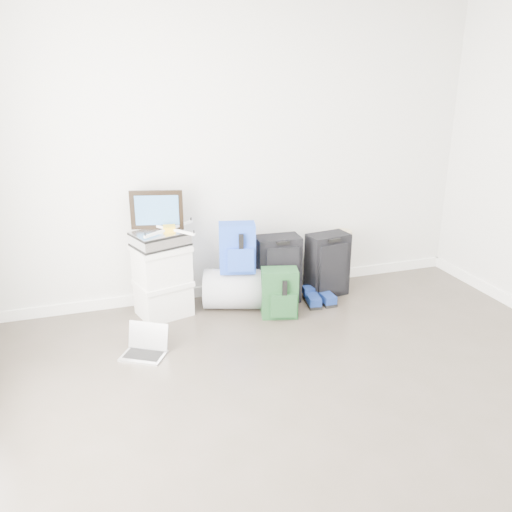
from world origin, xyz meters
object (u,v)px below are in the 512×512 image
object	(u,v)px
boxes_stack	(163,280)
briefcase	(160,239)
duffel_bag	(237,289)
carry_on	(328,265)
large_suitcase	(278,269)
laptop	(145,347)

from	to	relation	value
boxes_stack	briefcase	bearing A→B (deg)	101.33
boxes_stack	duffel_bag	distance (m)	0.67
duffel_bag	carry_on	xyz separation A→B (m)	(0.90, 0.02, 0.12)
large_suitcase	laptop	size ratio (longest dim) A/B	1.60
boxes_stack	carry_on	bearing A→B (deg)	-17.12
carry_on	boxes_stack	bearing A→B (deg)	170.23
briefcase	carry_on	bearing A→B (deg)	-21.02
duffel_bag	laptop	bearing A→B (deg)	-127.46
boxes_stack	briefcase	size ratio (longest dim) A/B	1.47
carry_on	laptop	distance (m)	1.93
boxes_stack	laptop	size ratio (longest dim) A/B	1.63
boxes_stack	laptop	distance (m)	0.75
large_suitcase	carry_on	xyz separation A→B (m)	(0.50, -0.01, -0.01)
boxes_stack	duffel_bag	world-z (taller)	boxes_stack
boxes_stack	large_suitcase	xyz separation A→B (m)	(1.06, -0.04, -0.01)
briefcase	laptop	xyz separation A→B (m)	(-0.25, -0.65, -0.65)
briefcase	large_suitcase	bearing A→B (deg)	-21.32
briefcase	laptop	world-z (taller)	briefcase
boxes_stack	large_suitcase	bearing A→B (deg)	-17.42
large_suitcase	boxes_stack	bearing A→B (deg)	-179.20
boxes_stack	carry_on	size ratio (longest dim) A/B	1.06
briefcase	large_suitcase	distance (m)	1.13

